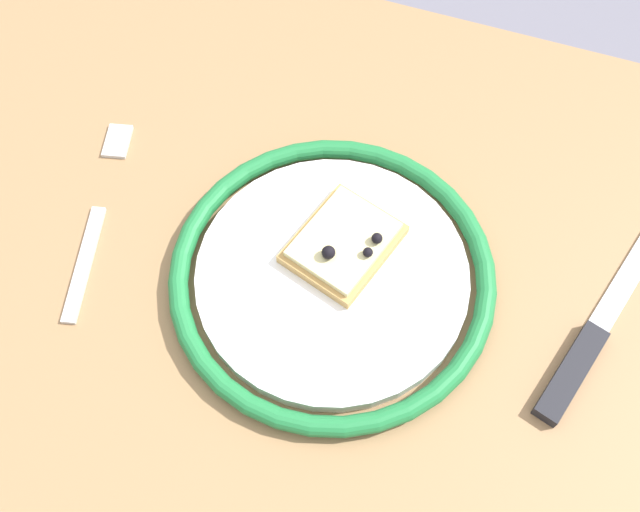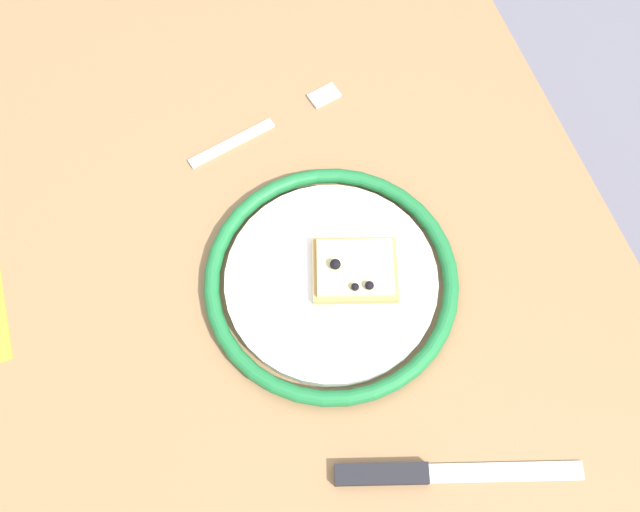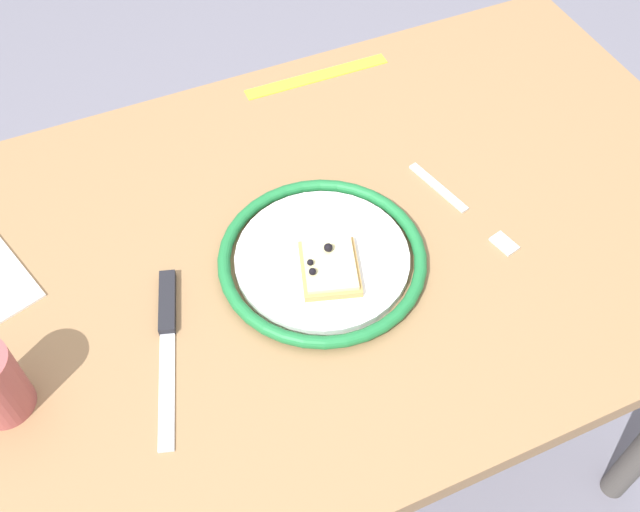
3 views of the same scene
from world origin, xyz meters
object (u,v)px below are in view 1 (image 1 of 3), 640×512
(dining_table, at_px, (276,347))
(fork, at_px, (97,215))
(pizza_slice_near, at_px, (344,243))
(plate, at_px, (332,275))
(knife, at_px, (590,342))

(dining_table, xyz_separation_m, fork, (-0.17, 0.03, 0.10))
(pizza_slice_near, bearing_deg, fork, -171.26)
(pizza_slice_near, bearing_deg, dining_table, -123.63)
(dining_table, distance_m, plate, 0.12)
(pizza_slice_near, xyz_separation_m, knife, (0.21, -0.01, -0.02))
(dining_table, relative_size, knife, 4.90)
(plate, xyz_separation_m, knife, (0.21, 0.01, -0.00))
(pizza_slice_near, height_order, fork, pizza_slice_near)
(dining_table, height_order, plate, plate)
(knife, height_order, fork, knife)
(dining_table, height_order, pizza_slice_near, pizza_slice_near)
(dining_table, bearing_deg, pizza_slice_near, 56.37)
(dining_table, relative_size, plate, 4.24)
(dining_table, height_order, fork, fork)
(dining_table, relative_size, pizza_slice_near, 10.79)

